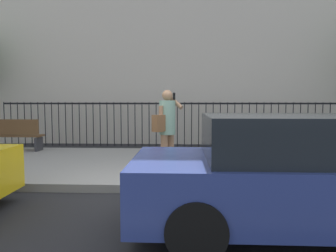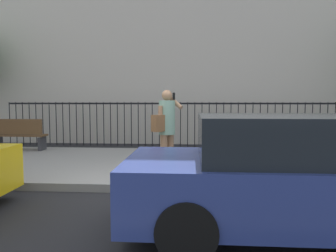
% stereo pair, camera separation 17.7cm
% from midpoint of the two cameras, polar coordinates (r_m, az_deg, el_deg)
% --- Properties ---
extents(ground_plane, '(60.00, 60.00, 0.00)m').
position_cam_midpoint_polar(ground_plane, '(5.68, -4.18, -12.12)').
color(ground_plane, black).
extents(sidewalk, '(28.00, 4.40, 0.15)m').
position_cam_midpoint_polar(sidewalk, '(7.79, -2.25, -7.00)').
color(sidewalk, gray).
rests_on(sidewalk, ground).
extents(building_facade, '(28.00, 4.00, 11.04)m').
position_cam_midpoint_polar(building_facade, '(14.46, -0.06, 20.09)').
color(building_facade, beige).
rests_on(building_facade, ground).
extents(iron_fence, '(12.03, 0.04, 1.60)m').
position_cam_midpoint_polar(iron_fence, '(11.34, -0.68, 1.41)').
color(iron_fence, black).
rests_on(iron_fence, ground).
extents(parked_hatchback, '(4.21, 1.87, 1.45)m').
position_cam_midpoint_polar(parked_hatchback, '(4.24, 21.42, -8.35)').
color(parked_hatchback, navy).
rests_on(parked_hatchback, ground).
extents(pedestrian_on_phone, '(0.65, 0.71, 1.71)m').
position_cam_midpoint_polar(pedestrian_on_phone, '(6.61, -1.03, 0.33)').
color(pedestrian_on_phone, '#936B4C').
rests_on(pedestrian_on_phone, sidewalk).
extents(street_bench, '(1.60, 0.45, 0.95)m').
position_cam_midpoint_polar(street_bench, '(10.46, -26.48, -1.34)').
color(street_bench, brown).
rests_on(street_bench, sidewalk).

